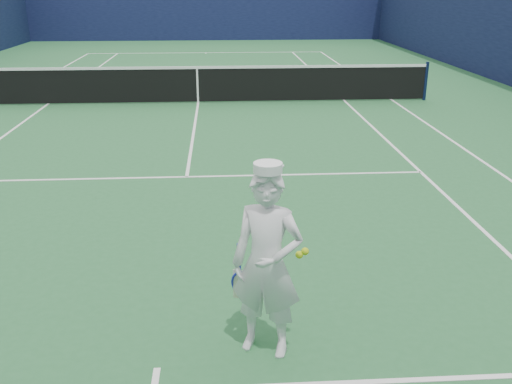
# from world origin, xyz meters

# --- Properties ---
(ground) EXTENTS (80.00, 80.00, 0.00)m
(ground) POSITION_xyz_m (0.00, 0.00, 0.00)
(ground) COLOR #246032
(ground) RESTS_ON ground
(court_markings) EXTENTS (11.03, 23.83, 0.01)m
(court_markings) POSITION_xyz_m (0.00, 0.00, 0.00)
(court_markings) COLOR white
(court_markings) RESTS_ON ground
(windscreen_fence) EXTENTS (20.12, 36.12, 4.00)m
(windscreen_fence) POSITION_xyz_m (0.00, 0.00, 2.00)
(windscreen_fence) COLOR #0F153A
(windscreen_fence) RESTS_ON ground
(tennis_net) EXTENTS (12.88, 0.09, 1.07)m
(tennis_net) POSITION_xyz_m (0.00, 0.00, 0.55)
(tennis_net) COLOR #141E4C
(tennis_net) RESTS_ON ground
(tennis_player) EXTENTS (0.74, 0.69, 1.79)m
(tennis_player) POSITION_xyz_m (0.97, -11.36, 0.87)
(tennis_player) COLOR white
(tennis_player) RESTS_ON ground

